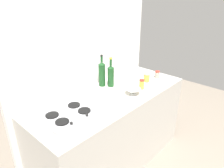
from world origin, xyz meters
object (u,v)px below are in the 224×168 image
(mixing_bowl, at_px, (133,91))
(condiment_jar_spare, at_px, (142,84))
(stovetop_hob, at_px, (69,114))
(plate_stack, at_px, (137,73))
(wine_bottle_leftmost, at_px, (111,75))
(condiment_jar_front, at_px, (147,77))
(wine_bottle_mid_left, at_px, (102,74))
(condiment_jar_rear, at_px, (157,74))
(butter_dish, at_px, (134,81))

(mixing_bowl, relative_size, condiment_jar_spare, 1.52)
(stovetop_hob, relative_size, plate_stack, 2.17)
(wine_bottle_leftmost, height_order, condiment_jar_front, wine_bottle_leftmost)
(condiment_jar_spare, bearing_deg, wine_bottle_mid_left, 121.47)
(wine_bottle_mid_left, bearing_deg, mixing_bowl, -81.61)
(plate_stack, distance_m, mixing_bowl, 0.56)
(mixing_bowl, height_order, condiment_jar_rear, condiment_jar_rear)
(wine_bottle_mid_left, height_order, condiment_jar_front, wine_bottle_mid_left)
(butter_dish, bearing_deg, condiment_jar_front, -26.81)
(wine_bottle_leftmost, height_order, condiment_jar_spare, wine_bottle_leftmost)
(condiment_jar_rear, bearing_deg, condiment_jar_spare, -173.78)
(mixing_bowl, xyz_separation_m, condiment_jar_front, (0.38, 0.08, 0.02))
(condiment_jar_rear, bearing_deg, wine_bottle_mid_left, 151.45)
(wine_bottle_mid_left, xyz_separation_m, condiment_jar_spare, (0.23, -0.38, -0.09))
(plate_stack, distance_m, condiment_jar_spare, 0.42)
(wine_bottle_leftmost, xyz_separation_m, condiment_jar_spare, (0.18, -0.30, -0.08))
(mixing_bowl, bearing_deg, stovetop_hob, 167.43)
(plate_stack, bearing_deg, wine_bottle_mid_left, 170.25)
(butter_dish, height_order, condiment_jar_spare, condiment_jar_spare)
(plate_stack, height_order, condiment_jar_rear, condiment_jar_rear)
(stovetop_hob, xyz_separation_m, wine_bottle_mid_left, (0.64, 0.24, 0.13))
(mixing_bowl, distance_m, condiment_jar_rear, 0.57)
(condiment_jar_rear, bearing_deg, mixing_bowl, -174.32)
(wine_bottle_leftmost, xyz_separation_m, mixing_bowl, (0.00, -0.31, -0.09))
(condiment_jar_rear, bearing_deg, plate_stack, 109.23)
(mixing_bowl, height_order, condiment_jar_spare, condiment_jar_spare)
(stovetop_hob, distance_m, condiment_jar_spare, 0.89)
(plate_stack, height_order, wine_bottle_mid_left, wine_bottle_mid_left)
(butter_dish, bearing_deg, stovetop_hob, -179.87)
(stovetop_hob, height_order, condiment_jar_spare, condiment_jar_spare)
(plate_stack, bearing_deg, stovetop_hob, -173.00)
(stovetop_hob, relative_size, butter_dish, 3.06)
(wine_bottle_mid_left, distance_m, condiment_jar_rear, 0.71)
(plate_stack, relative_size, condiment_jar_spare, 1.97)
(wine_bottle_mid_left, height_order, mixing_bowl, wine_bottle_mid_left)
(stovetop_hob, distance_m, plate_stack, 1.19)
(mixing_bowl, bearing_deg, plate_stack, 32.32)
(stovetop_hob, bearing_deg, wine_bottle_mid_left, 20.16)
(wine_bottle_leftmost, bearing_deg, condiment_jar_front, -30.80)
(butter_dish, bearing_deg, wine_bottle_mid_left, 141.03)
(wine_bottle_leftmost, distance_m, condiment_jar_spare, 0.35)
(condiment_jar_spare, bearing_deg, mixing_bowl, -175.53)
(mixing_bowl, distance_m, condiment_jar_spare, 0.18)
(condiment_jar_front, xyz_separation_m, condiment_jar_spare, (-0.20, -0.07, 0.00))
(wine_bottle_leftmost, distance_m, condiment_jar_rear, 0.63)
(butter_dish, xyz_separation_m, condiment_jar_rear, (0.33, -0.10, 0.01))
(wine_bottle_mid_left, relative_size, butter_dish, 2.37)
(plate_stack, distance_m, wine_bottle_leftmost, 0.49)
(stovetop_hob, relative_size, condiment_jar_front, 4.47)
(condiment_jar_front, bearing_deg, wine_bottle_mid_left, 144.74)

